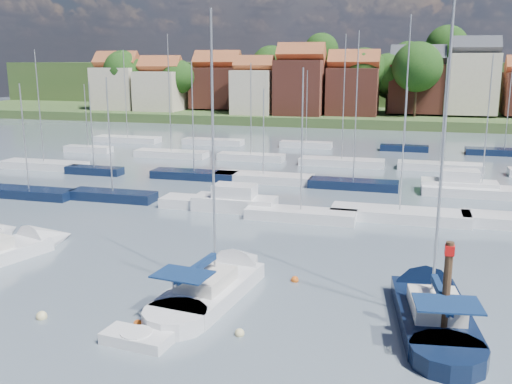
% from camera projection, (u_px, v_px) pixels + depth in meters
% --- Properties ---
extents(ground, '(260.00, 260.00, 0.00)m').
position_uv_depth(ground, '(331.00, 171.00, 65.78)').
color(ground, '#4C5B67').
rests_on(ground, ground).
extents(sailboat_left, '(6.20, 11.54, 15.19)m').
position_uv_depth(sailboat_left, '(11.00, 250.00, 37.06)').
color(sailboat_left, silver).
rests_on(sailboat_left, ground).
extents(sailboat_centre, '(4.60, 12.25, 16.23)m').
position_uv_depth(sailboat_centre, '(223.00, 281.00, 31.88)').
color(sailboat_centre, silver).
rests_on(sailboat_centre, ground).
extents(sailboat_navy, '(4.82, 12.62, 17.01)m').
position_uv_depth(sailboat_navy, '(428.00, 303.00, 28.99)').
color(sailboat_navy, black).
rests_on(sailboat_navy, ground).
extents(tender, '(3.25, 1.78, 0.67)m').
position_uv_depth(tender, '(136.00, 338.00, 25.50)').
color(tender, silver).
rests_on(tender, ground).
extents(timber_piling, '(0.40, 0.40, 7.04)m').
position_uv_depth(timber_piling, '(445.00, 313.00, 25.20)').
color(timber_piling, '#4C331E').
rests_on(timber_piling, ground).
extents(buoy_b, '(0.54, 0.54, 0.54)m').
position_uv_depth(buoy_b, '(42.00, 318.00, 28.07)').
color(buoy_b, beige).
rests_on(buoy_b, ground).
extents(buoy_c, '(0.44, 0.44, 0.44)m').
position_uv_depth(buoy_c, '(138.00, 326.00, 27.26)').
color(buoy_c, '#D85914').
rests_on(buoy_c, ground).
extents(buoy_d, '(0.45, 0.45, 0.45)m').
position_uv_depth(buoy_d, '(240.00, 335.00, 26.34)').
color(buoy_d, beige).
rests_on(buoy_d, ground).
extents(buoy_e, '(0.45, 0.45, 0.45)m').
position_uv_depth(buoy_e, '(295.00, 281.00, 32.77)').
color(buoy_e, '#D85914').
rests_on(buoy_e, ground).
extents(buoy_f, '(0.44, 0.44, 0.44)m').
position_uv_depth(buoy_f, '(470.00, 379.00, 22.74)').
color(buoy_f, beige).
rests_on(buoy_f, ground).
extents(marina_field, '(79.62, 41.41, 15.93)m').
position_uv_depth(marina_field, '(342.00, 176.00, 60.64)').
color(marina_field, silver).
rests_on(marina_field, ground).
extents(far_shore_town, '(212.46, 90.00, 22.27)m').
position_uv_depth(far_shore_town, '(389.00, 91.00, 151.25)').
color(far_shore_town, '#455329').
rests_on(far_shore_town, ground).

